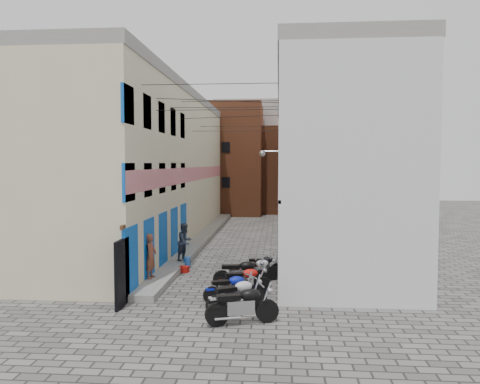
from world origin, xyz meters
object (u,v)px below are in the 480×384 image
(person_a, at_px, (151,256))
(motorcycle_a, at_px, (242,303))
(motorcycle_g, at_px, (263,264))
(water_jug_far, at_px, (187,262))
(red_crate, at_px, (184,269))
(motorcycle_e, at_px, (241,272))
(motorcycle_d, at_px, (244,279))
(water_jug_near, at_px, (187,263))
(motorcycle_c, at_px, (231,287))
(person_b, at_px, (185,242))
(motorcycle_b, at_px, (237,294))
(motorcycle_f, at_px, (258,268))

(person_a, bearing_deg, motorcycle_a, -135.04)
(motorcycle_g, relative_size, water_jug_far, 3.85)
(motorcycle_a, relative_size, person_a, 1.27)
(person_a, distance_m, red_crate, 2.43)
(motorcycle_e, xyz_separation_m, water_jug_far, (-2.68, 3.33, -0.39))
(motorcycle_d, bearing_deg, motorcycle_a, -12.84)
(motorcycle_d, xyz_separation_m, red_crate, (-2.82, 3.22, -0.44))
(water_jug_far, relative_size, red_crate, 1.08)
(water_jug_near, bearing_deg, person_a, -105.26)
(motorcycle_c, bearing_deg, person_b, -173.59)
(motorcycle_b, bearing_deg, motorcycle_c, 165.26)
(person_a, relative_size, water_jug_near, 3.87)
(person_a, xyz_separation_m, red_crate, (0.86, 2.06, -0.98))
(motorcycle_g, distance_m, person_b, 3.99)
(motorcycle_g, distance_m, water_jug_near, 3.66)
(motorcycle_f, bearing_deg, motorcycle_g, 147.44)
(motorcycle_g, height_order, person_b, person_b)
(motorcycle_e, relative_size, red_crate, 5.11)
(motorcycle_b, relative_size, person_a, 1.21)
(motorcycle_e, xyz_separation_m, motorcycle_f, (0.58, 0.99, -0.09))
(person_a, distance_m, water_jug_far, 3.35)
(motorcycle_a, relative_size, motorcycle_g, 1.27)
(motorcycle_a, relative_size, motorcycle_d, 1.11)
(motorcycle_e, bearing_deg, person_a, -102.62)
(motorcycle_f, height_order, water_jug_far, motorcycle_f)
(motorcycle_b, distance_m, person_a, 4.80)
(motorcycle_b, xyz_separation_m, person_b, (-2.94, 6.49, 0.50))
(motorcycle_e, bearing_deg, motorcycle_f, 140.09)
(motorcycle_g, xyz_separation_m, person_b, (-3.59, 1.63, 0.60))
(motorcycle_a, xyz_separation_m, motorcycle_c, (-0.54, 2.07, -0.09))
(motorcycle_c, xyz_separation_m, water_jug_near, (-2.49, 5.03, -0.32))
(motorcycle_a, bearing_deg, red_crate, -171.83)
(motorcycle_c, xyz_separation_m, red_crate, (-2.43, 4.15, -0.41))
(motorcycle_g, bearing_deg, motorcycle_d, -12.98)
(motorcycle_f, relative_size, motorcycle_g, 1.05)
(motorcycle_b, bearing_deg, person_b, 173.29)
(motorcycle_b, bearing_deg, motorcycle_a, -18.07)
(motorcycle_d, bearing_deg, red_crate, -154.69)
(motorcycle_c, distance_m, motorcycle_f, 2.99)
(motorcycle_f, height_order, person_b, person_b)
(motorcycle_f, xyz_separation_m, person_a, (-4.06, -0.79, 0.59))
(motorcycle_f, bearing_deg, red_crate, -133.01)
(motorcycle_e, relative_size, water_jug_near, 4.74)
(motorcycle_a, height_order, person_b, person_b)
(motorcycle_d, relative_size, red_crate, 4.76)
(motorcycle_b, xyz_separation_m, water_jug_near, (-2.79, 6.07, -0.38))
(motorcycle_a, xyz_separation_m, motorcycle_g, (0.41, 5.89, -0.14))
(motorcycle_e, distance_m, person_b, 4.56)
(motorcycle_d, xyz_separation_m, person_b, (-3.02, 4.52, 0.53))
(motorcycle_b, relative_size, red_crate, 5.03)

